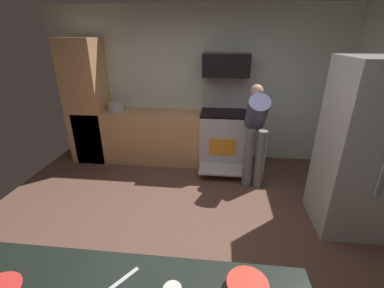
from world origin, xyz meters
The scene contains 11 objects.
ground_plane centered at (0.00, 0.00, -0.01)m, with size 5.20×4.80×0.02m, color brown.
wall_back centered at (0.00, 2.34, 1.30)m, with size 5.20×0.12×2.60m, color silver.
lower_cabinet_run centered at (-0.90, 1.98, 0.45)m, with size 2.40×0.60×0.90m, color tan.
cabinet_column centered at (-1.90, 1.98, 1.05)m, with size 0.60×0.60×2.10m, color tan.
oven_range centered at (0.48, 1.97, 0.51)m, with size 0.76×1.02×1.51m.
microwave centered at (0.48, 2.06, 1.69)m, with size 0.74×0.38×0.36m, color black.
refrigerator centered at (2.03, 0.51, 0.97)m, with size 0.87×0.75×1.95m.
person_cook centered at (0.94, 1.38, 0.88)m, with size 0.31×0.63×1.47m.
mixing_bowl_prep centered at (0.58, -1.27, 0.93)m, with size 0.22×0.22×0.05m, color red.
knife_chef centered at (-0.10, -1.31, 0.90)m, with size 0.27×0.02×0.01m, color #B7BABF.
stock_pot centered at (-1.39, 1.98, 0.97)m, with size 0.28×0.28×0.15m, color #B3BBC0.
Camera 1 is at (0.40, -2.25, 2.13)m, focal length 24.20 mm.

